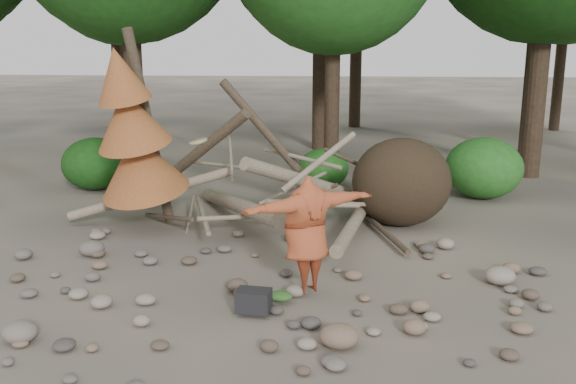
{
  "coord_description": "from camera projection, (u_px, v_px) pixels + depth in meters",
  "views": [
    {
      "loc": [
        1.11,
        -9.74,
        4.14
      ],
      "look_at": [
        0.28,
        1.5,
        1.4
      ],
      "focal_mm": 40.0,
      "sensor_mm": 36.0,
      "label": 1
    }
  ],
  "objects": [
    {
      "name": "bush_mid",
      "position": [
        323.0,
        168.0,
        17.86
      ],
      "size": [
        1.4,
        1.4,
        1.12
      ],
      "primitive_type": "ellipsoid",
      "color": "#205B1A",
      "rests_on": "ground"
    },
    {
      "name": "boulder_front_right",
      "position": [
        339.0,
        336.0,
        8.74
      ],
      "size": [
        0.55,
        0.49,
        0.33
      ],
      "primitive_type": "ellipsoid",
      "color": "#785F4B",
      "rests_on": "ground"
    },
    {
      "name": "boulder_mid_right",
      "position": [
        500.0,
        275.0,
        10.97
      ],
      "size": [
        0.52,
        0.47,
        0.31
      ],
      "primitive_type": "ellipsoid",
      "color": "gray",
      "rests_on": "ground"
    },
    {
      "name": "frisbee_thrower",
      "position": [
        306.0,
        234.0,
        10.3
      ],
      "size": [
        3.0,
        1.83,
        2.57
      ],
      "color": "#A54525",
      "rests_on": "ground"
    },
    {
      "name": "backpack",
      "position": [
        254.0,
        304.0,
        9.75
      ],
      "size": [
        0.55,
        0.4,
        0.34
      ],
      "primitive_type": "cube",
      "rotation": [
        0.0,
        0.0,
        -0.12
      ],
      "color": "black",
      "rests_on": "ground"
    },
    {
      "name": "bush_right",
      "position": [
        484.0,
        168.0,
        16.73
      ],
      "size": [
        2.0,
        2.0,
        1.6
      ],
      "primitive_type": "ellipsoid",
      "color": "#296C21",
      "rests_on": "ground"
    },
    {
      "name": "dead_conifer",
      "position": [
        134.0,
        135.0,
        13.48
      ],
      "size": [
        2.06,
        2.16,
        4.35
      ],
      "color": "#4C3F30",
      "rests_on": "ground"
    },
    {
      "name": "deadfall_pile",
      "position": [
        375.0,
        184.0,
        14.23
      ],
      "size": [
        8.55,
        5.24,
        3.3
      ],
      "color": "#332619",
      "rests_on": "ground"
    },
    {
      "name": "ground",
      "position": [
        264.0,
        296.0,
        10.49
      ],
      "size": [
        120.0,
        120.0,
        0.0
      ],
      "primitive_type": "plane",
      "color": "#514C44",
      "rests_on": "ground"
    },
    {
      "name": "boulder_mid_left",
      "position": [
        91.0,
        248.0,
        12.4
      ],
      "size": [
        0.5,
        0.45,
        0.3
      ],
      "primitive_type": "ellipsoid",
      "color": "#665C56",
      "rests_on": "ground"
    },
    {
      "name": "boulder_front_left",
      "position": [
        20.0,
        332.0,
        8.89
      ],
      "size": [
        0.5,
        0.45,
        0.3
      ],
      "primitive_type": "ellipsoid",
      "color": "slate",
      "rests_on": "ground"
    },
    {
      "name": "cloth_orange",
      "position": [
        258.0,
        297.0,
        10.33
      ],
      "size": [
        0.29,
        0.24,
        0.11
      ],
      "primitive_type": "ellipsoid",
      "color": "#9D601B",
      "rests_on": "ground"
    },
    {
      "name": "bush_left",
      "position": [
        95.0,
        164.0,
        17.69
      ],
      "size": [
        1.8,
        1.8,
        1.44
      ],
      "primitive_type": "ellipsoid",
      "color": "#184813",
      "rests_on": "ground"
    },
    {
      "name": "cloth_green",
      "position": [
        281.0,
        299.0,
        10.21
      ],
      "size": [
        0.38,
        0.32,
        0.14
      ],
      "primitive_type": "ellipsoid",
      "color": "#305B24",
      "rests_on": "ground"
    }
  ]
}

